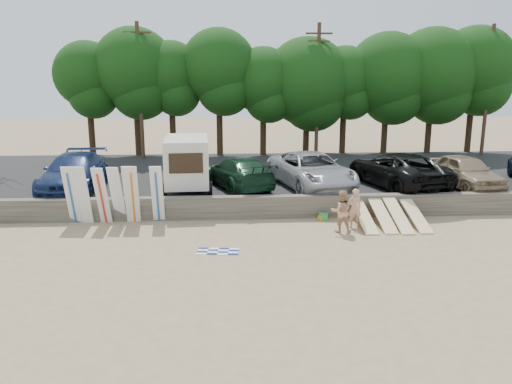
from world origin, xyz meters
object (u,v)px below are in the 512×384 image
(car_4, at_px, (465,172))
(car_2, at_px, (311,170))
(car_1, at_px, (239,172))
(car_3, at_px, (397,170))
(car_0, at_px, (74,173))
(cooler, at_px, (323,217))
(box_trailer, at_px, (187,161))
(beachgoer_a, at_px, (355,208))
(beachgoer_b, at_px, (341,211))

(car_4, bearing_deg, car_2, 169.60)
(car_1, relative_size, car_3, 0.85)
(car_0, bearing_deg, car_4, -3.47)
(car_1, xyz_separation_m, cooler, (3.60, -3.75, -1.32))
(car_1, xyz_separation_m, car_2, (3.66, -0.15, 0.10))
(box_trailer, height_order, car_4, box_trailer)
(car_3, height_order, beachgoer_a, car_3)
(box_trailer, height_order, beachgoer_b, box_trailer)
(car_2, distance_m, beachgoer_b, 5.38)
(car_3, distance_m, beachgoer_b, 6.67)
(car_0, distance_m, car_3, 16.09)
(box_trailer, height_order, cooler, box_trailer)
(beachgoer_b, bearing_deg, car_1, -51.13)
(box_trailer, distance_m, beachgoer_a, 8.60)
(box_trailer, xyz_separation_m, car_0, (-5.53, 0.25, -0.56))
(car_4, height_order, beachgoer_a, car_4)
(car_3, relative_size, beachgoer_b, 3.62)
(box_trailer, xyz_separation_m, car_2, (6.19, 0.20, -0.57))
(box_trailer, bearing_deg, car_1, 4.87)
(car_2, height_order, cooler, car_2)
(box_trailer, relative_size, cooler, 11.01)
(car_3, bearing_deg, cooler, 24.99)
(car_2, bearing_deg, car_3, -14.91)
(car_3, relative_size, beachgoer_a, 3.79)
(box_trailer, distance_m, beachgoer_b, 8.38)
(car_0, height_order, car_4, car_0)
(car_1, height_order, beachgoer_a, car_1)
(car_0, bearing_deg, car_3, -2.02)
(car_3, height_order, cooler, car_3)
(box_trailer, relative_size, beachgoer_b, 2.41)
(car_0, distance_m, cooler, 12.30)
(car_0, bearing_deg, box_trailer, -4.19)
(car_1, height_order, car_2, car_2)
(car_2, xyz_separation_m, car_3, (4.37, -0.07, -0.00))
(box_trailer, relative_size, car_3, 0.67)
(box_trailer, bearing_deg, car_0, 174.38)
(car_4, bearing_deg, car_3, 165.07)
(car_3, distance_m, beachgoer_a, 5.78)
(car_4, relative_size, beachgoer_b, 2.79)
(car_4, height_order, cooler, car_4)
(car_1, distance_m, beachgoer_a, 6.78)
(car_1, xyz_separation_m, beachgoer_a, (4.67, -4.86, -0.65))
(car_0, bearing_deg, beachgoer_a, -22.10)
(car_2, distance_m, car_3, 4.37)
(car_4, relative_size, beachgoer_a, 2.92)
(car_2, height_order, car_3, car_2)
(beachgoer_a, relative_size, beachgoer_b, 0.95)
(car_4, distance_m, cooler, 8.41)
(beachgoer_a, height_order, cooler, beachgoer_a)
(car_4, bearing_deg, cooler, -164.70)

